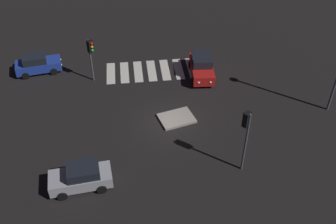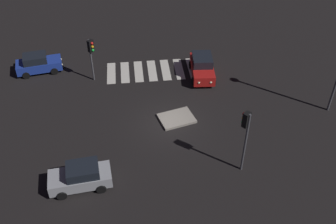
{
  "view_description": "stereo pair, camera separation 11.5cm",
  "coord_description": "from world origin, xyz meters",
  "px_view_note": "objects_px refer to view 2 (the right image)",
  "views": [
    {
      "loc": [
        2.52,
        21.12,
        18.25
      ],
      "look_at": [
        0.0,
        0.0,
        1.0
      ],
      "focal_mm": 41.91,
      "sensor_mm": 36.0,
      "label": 1
    },
    {
      "loc": [
        2.4,
        21.13,
        18.25
      ],
      "look_at": [
        0.0,
        0.0,
        1.0
      ],
      "focal_mm": 41.91,
      "sensor_mm": 36.0,
      "label": 2
    }
  ],
  "objects_px": {
    "traffic_light_east": "(91,51)",
    "traffic_light_west": "(246,128)",
    "car_silver": "(81,177)",
    "car_red": "(202,67)",
    "traffic_island": "(177,118)",
    "car_blue": "(38,63)"
  },
  "relations": [
    {
      "from": "traffic_light_east",
      "to": "traffic_light_west",
      "type": "xyz_separation_m",
      "value": [
        -9.28,
        10.83,
        0.55
      ]
    },
    {
      "from": "traffic_light_east",
      "to": "car_silver",
      "type": "bearing_deg",
      "value": -43.8
    },
    {
      "from": "car_red",
      "to": "car_silver",
      "type": "bearing_deg",
      "value": -36.19
    },
    {
      "from": "traffic_island",
      "to": "car_red",
      "type": "height_order",
      "value": "car_red"
    },
    {
      "from": "traffic_island",
      "to": "car_red",
      "type": "relative_size",
      "value": 0.68
    },
    {
      "from": "car_red",
      "to": "traffic_light_east",
      "type": "relative_size",
      "value": 1.11
    },
    {
      "from": "car_silver",
      "to": "car_blue",
      "type": "xyz_separation_m",
      "value": [
        4.27,
        -13.03,
        0.0
      ]
    },
    {
      "from": "car_silver",
      "to": "traffic_light_west",
      "type": "xyz_separation_m",
      "value": [
        -9.71,
        -0.32,
        2.57
      ]
    },
    {
      "from": "car_silver",
      "to": "traffic_light_west",
      "type": "height_order",
      "value": "traffic_light_west"
    },
    {
      "from": "traffic_island",
      "to": "traffic_light_east",
      "type": "relative_size",
      "value": 0.76
    },
    {
      "from": "car_silver",
      "to": "traffic_light_east",
      "type": "distance_m",
      "value": 11.34
    },
    {
      "from": "car_red",
      "to": "car_blue",
      "type": "relative_size",
      "value": 1.06
    },
    {
      "from": "car_red",
      "to": "traffic_light_west",
      "type": "bearing_deg",
      "value": 6.68
    },
    {
      "from": "traffic_light_west",
      "to": "car_blue",
      "type": "bearing_deg",
      "value": 8.42
    },
    {
      "from": "traffic_island",
      "to": "car_silver",
      "type": "height_order",
      "value": "car_silver"
    },
    {
      "from": "car_blue",
      "to": "traffic_light_west",
      "type": "distance_m",
      "value": 19.07
    },
    {
      "from": "traffic_light_east",
      "to": "traffic_light_west",
      "type": "distance_m",
      "value": 14.27
    },
    {
      "from": "car_blue",
      "to": "traffic_light_east",
      "type": "height_order",
      "value": "traffic_light_east"
    },
    {
      "from": "traffic_light_west",
      "to": "traffic_island",
      "type": "bearing_deg",
      "value": -6.72
    },
    {
      "from": "traffic_light_west",
      "to": "traffic_light_east",
      "type": "bearing_deg",
      "value": 1.3
    },
    {
      "from": "traffic_island",
      "to": "traffic_light_east",
      "type": "height_order",
      "value": "traffic_light_east"
    },
    {
      "from": "traffic_light_east",
      "to": "traffic_light_west",
      "type": "height_order",
      "value": "traffic_light_west"
    }
  ]
}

